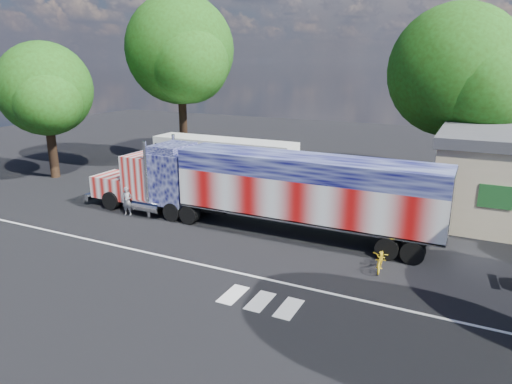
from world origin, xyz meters
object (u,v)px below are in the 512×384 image
at_px(coach_bus, 224,160).
at_px(tree_w_a, 46,90).
at_px(semi_truck, 260,187).
at_px(tree_ne_a, 457,72).
at_px(tree_nw_a, 181,50).
at_px(woman, 127,201).
at_px(bicycle, 381,259).

bearing_deg(coach_bus, tree_w_a, -159.91).
relative_size(semi_truck, tree_ne_a, 1.68).
bearing_deg(tree_ne_a, tree_w_a, -159.43).
xyz_separation_m(semi_truck, tree_nw_a, (-13.14, 11.90, 7.47)).
bearing_deg(woman, tree_w_a, 140.57).
bearing_deg(tree_nw_a, coach_bus, -32.41).
bearing_deg(tree_ne_a, woman, -137.37).
bearing_deg(coach_bus, semi_truck, -49.12).
distance_m(coach_bus, woman, 9.55).
distance_m(woman, tree_w_a, 13.85).
bearing_deg(tree_w_a, semi_truck, -9.23).
xyz_separation_m(semi_truck, coach_bus, (-6.83, 7.89, -0.65)).
xyz_separation_m(bicycle, tree_w_a, (-26.80, 5.56, 6.40)).
bearing_deg(bicycle, semi_truck, 156.23).
height_order(bicycle, tree_nw_a, tree_nw_a).
height_order(semi_truck, coach_bus, semi_truck).
distance_m(semi_truck, woman, 8.39).
relative_size(bicycle, tree_ne_a, 0.14).
bearing_deg(coach_bus, tree_ne_a, 20.96).
relative_size(woman, tree_ne_a, 0.14).
height_order(woman, tree_ne_a, tree_ne_a).
bearing_deg(tree_w_a, bicycle, -11.72).
xyz_separation_m(woman, tree_w_a, (-11.55, 4.74, 6.00)).
bearing_deg(tree_nw_a, tree_ne_a, 4.94).
distance_m(coach_bus, tree_nw_a, 11.04).
xyz_separation_m(bicycle, tree_nw_a, (-20.28, 14.26, 9.37)).
relative_size(woman, tree_nw_a, 0.12).
relative_size(semi_truck, tree_w_a, 2.06).
distance_m(woman, tree_ne_a, 23.78).
bearing_deg(woman, coach_bus, 65.12).
bearing_deg(semi_truck, tree_w_a, 170.77).
bearing_deg(woman, tree_nw_a, 93.39).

